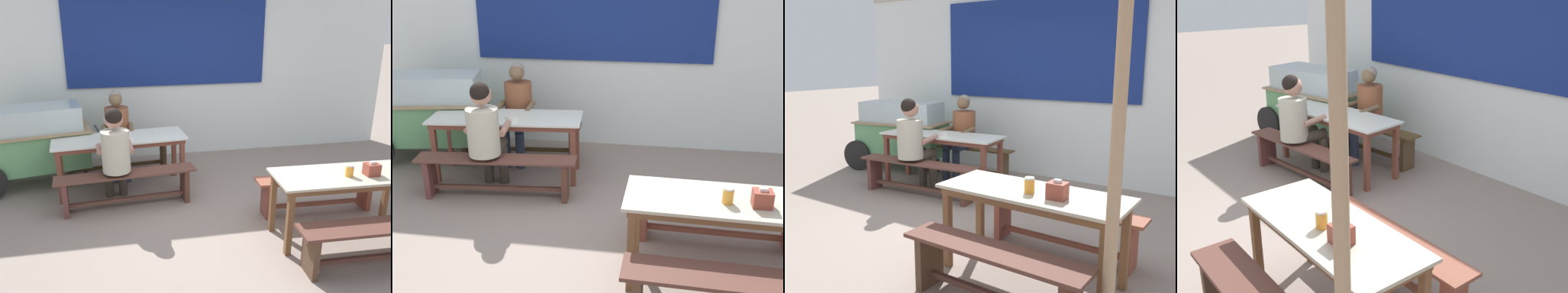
{
  "view_description": "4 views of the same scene",
  "coord_description": "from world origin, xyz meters",
  "views": [
    {
      "loc": [
        -1.03,
        -4.04,
        2.42
      ],
      "look_at": [
        -0.18,
        0.33,
        0.87
      ],
      "focal_mm": 37.68,
      "sensor_mm": 36.0,
      "label": 1
    },
    {
      "loc": [
        0.74,
        -3.81,
        2.42
      ],
      "look_at": [
        0.01,
        0.74,
        0.63
      ],
      "focal_mm": 43.9,
      "sensor_mm": 36.0,
      "label": 2
    },
    {
      "loc": [
        2.75,
        -3.46,
        1.77
      ],
      "look_at": [
        0.06,
        0.58,
        0.8
      ],
      "focal_mm": 39.82,
      "sensor_mm": 36.0,
      "label": 3
    },
    {
      "loc": [
        3.58,
        -2.03,
        2.29
      ],
      "look_at": [
        0.33,
        0.7,
        0.79
      ],
      "focal_mm": 42.5,
      "sensor_mm": 36.0,
      "label": 4
    }
  ],
  "objects": [
    {
      "name": "bench_near_back",
      "position": [
        1.28,
        0.11,
        0.31
      ],
      "size": [
        1.53,
        0.31,
        0.46
      ],
      "color": "brown",
      "rests_on": "ground_plane"
    },
    {
      "name": "ground_plane",
      "position": [
        0.0,
        0.0,
        0.0
      ],
      "size": [
        40.0,
        40.0,
        0.0
      ],
      "primitive_type": "plane",
      "color": "gray"
    },
    {
      "name": "dining_table_far",
      "position": [
        -1.03,
        1.25,
        0.66
      ],
      "size": [
        1.8,
        0.77,
        0.74
      ],
      "color": "silver",
      "rests_on": "ground_plane"
    },
    {
      "name": "person_left_back_turned",
      "position": [
        -1.09,
        0.73,
        0.74
      ],
      "size": [
        0.47,
        0.6,
        1.29
      ],
      "color": "#40372E",
      "rests_on": "ground_plane"
    },
    {
      "name": "bench_far_back",
      "position": [
        -1.09,
        1.82,
        0.3
      ],
      "size": [
        1.66,
        0.42,
        0.46
      ],
      "color": "brown",
      "rests_on": "ground_plane"
    },
    {
      "name": "dining_table_near",
      "position": [
        1.26,
        -0.47,
        0.66
      ],
      "size": [
        1.54,
        0.64,
        0.74
      ],
      "color": "#BEB69F",
      "rests_on": "ground_plane"
    },
    {
      "name": "person_center_facing",
      "position": [
        -1.06,
        1.76,
        0.71
      ],
      "size": [
        0.46,
        0.58,
        1.26
      ],
      "color": "#2B384F",
      "rests_on": "ground_plane"
    },
    {
      "name": "bench_far_front",
      "position": [
        -0.98,
        0.67,
        0.31
      ],
      "size": [
        1.75,
        0.44,
        0.46
      ],
      "color": "brown",
      "rests_on": "ground_plane"
    },
    {
      "name": "food_cart",
      "position": [
        -2.2,
        1.66,
        0.65
      ],
      "size": [
        1.89,
        1.08,
        1.11
      ],
      "color": "#62A56A",
      "rests_on": "ground_plane"
    },
    {
      "name": "condiment_jar",
      "position": [
        1.27,
        -0.53,
        0.81
      ],
      "size": [
        0.08,
        0.08,
        0.13
      ],
      "color": "orange",
      "rests_on": "dining_table_near"
    },
    {
      "name": "backdrop_wall",
      "position": [
        -0.01,
        2.56,
        1.58
      ],
      "size": [
        7.18,
        0.23,
        3.01
      ],
      "color": "white",
      "rests_on": "ground_plane"
    },
    {
      "name": "tissue_box",
      "position": [
        1.51,
        -0.55,
        0.81
      ],
      "size": [
        0.14,
        0.12,
        0.15
      ],
      "color": "brown",
      "rests_on": "dining_table_near"
    },
    {
      "name": "soup_bowl",
      "position": [
        -0.94,
        1.17,
        0.76
      ],
      "size": [
        0.15,
        0.15,
        0.04
      ],
      "primitive_type": "cylinder",
      "color": "silver",
      "rests_on": "dining_table_far"
    }
  ]
}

